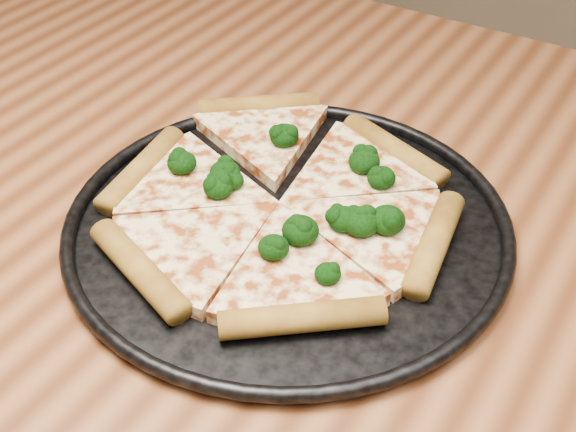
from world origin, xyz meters
The scene contains 4 objects.
dining_table centered at (0.00, 0.00, 0.66)m, with size 1.20×0.90×0.75m.
pizza_pan centered at (0.00, -0.02, 0.76)m, with size 0.38×0.38×0.02m.
pizza centered at (-0.01, 0.00, 0.77)m, with size 0.32×0.34×0.02m.
broccoli_florets centered at (0.00, 0.00, 0.78)m, with size 0.22×0.17×0.02m.
Camera 1 is at (0.27, -0.46, 1.18)m, focal length 48.96 mm.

